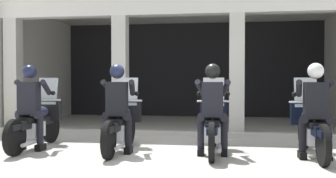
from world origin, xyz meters
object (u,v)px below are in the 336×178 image
object	(u,v)px
motorcycle_center_right	(213,125)
police_officer_far_right	(315,102)
motorcycle_center_left	(122,123)
motorcycle_far_right	(311,127)
police_officer_center_left	(117,101)
police_officer_center_right	(213,101)
motorcycle_far_left	(38,122)
police_officer_far_left	(30,100)

from	to	relation	value
motorcycle_center_right	police_officer_far_right	distance (m)	1.77
motorcycle_center_left	motorcycle_far_right	size ratio (longest dim) A/B	1.00
police_officer_center_left	police_officer_center_right	world-z (taller)	same
motorcycle_far_left	motorcycle_far_right	distance (m)	5.03
motorcycle_far_right	police_officer_far_right	world-z (taller)	police_officer_far_right
motorcycle_far_left	motorcycle_far_right	xyz separation A→B (m)	(5.03, -0.07, 0.00)
police_officer_far_right	police_officer_center_left	bearing A→B (deg)	175.78
motorcycle_center_right	motorcycle_center_left	bearing A→B (deg)	-178.68
police_officer_far_left	motorcycle_center_right	xyz separation A→B (m)	(3.36, 0.28, -0.44)
police_officer_far_left	motorcycle_far_right	size ratio (longest dim) A/B	0.78
motorcycle_center_right	motorcycle_far_right	size ratio (longest dim) A/B	1.00
motorcycle_far_left	motorcycle_center_right	distance (m)	3.35
police_officer_center_left	motorcycle_center_left	bearing A→B (deg)	92.20
motorcycle_far_left	police_officer_far_right	bearing A→B (deg)	-9.33
police_officer_far_left	police_officer_far_right	distance (m)	5.03
motorcycle_center_left	police_officer_center_left	size ratio (longest dim) A/B	1.29
motorcycle_far_left	police_officer_far_right	distance (m)	5.06
motorcycle_far_right	police_officer_center_left	bearing A→B (deg)	-179.38
motorcycle_far_right	police_officer_far_right	distance (m)	0.52
police_officer_far_left	police_officer_far_right	xyz separation A→B (m)	(5.03, -0.07, 0.00)
motorcycle_center_left	police_officer_center_left	world-z (taller)	police_officer_center_left
motorcycle_center_right	police_officer_center_right	xyz separation A→B (m)	(-0.00, -0.28, 0.44)
police_officer_center_left	police_officer_far_left	bearing A→B (deg)	-179.04
police_officer_center_left	police_officer_far_right	bearing A→B (deg)	2.02
police_officer_far_left	motorcycle_center_right	distance (m)	3.40
motorcycle_center_left	police_officer_center_right	world-z (taller)	police_officer_center_right
motorcycle_far_left	motorcycle_far_right	world-z (taller)	same
police_officer_far_left	police_officer_center_right	distance (m)	3.35
motorcycle_center_left	police_officer_center_left	distance (m)	0.52
motorcycle_center_right	police_officer_center_right	bearing A→B (deg)	-90.22
police_officer_center_left	police_officer_far_right	world-z (taller)	same
police_officer_far_left	police_officer_center_right	size ratio (longest dim) A/B	1.00
motorcycle_center_right	police_officer_far_right	bearing A→B (deg)	-11.66
motorcycle_center_right	police_officer_far_right	xyz separation A→B (m)	(1.68, -0.35, 0.44)
police_officer_far_left	police_officer_center_right	bearing A→B (deg)	-5.42
motorcycle_center_left	motorcycle_center_right	size ratio (longest dim) A/B	1.00
motorcycle_far_left	motorcycle_center_right	world-z (taller)	same
motorcycle_center_left	police_officer_center_right	distance (m)	1.75
police_officer_center_left	motorcycle_far_left	bearing A→B (deg)	171.41
police_officer_center_left	motorcycle_far_right	distance (m)	3.39
police_officer_far_left	motorcycle_center_left	bearing A→B (deg)	2.82
police_officer_center_right	police_officer_far_right	bearing A→B (deg)	-2.12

